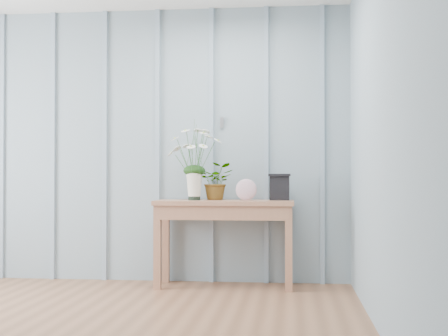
# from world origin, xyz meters

# --- Properties ---
(room_shell) EXTENTS (4.00, 4.50, 2.50)m
(room_shell) POSITION_xyz_m (0.00, 0.92, 1.99)
(room_shell) COLOR #8EA2AD
(room_shell) RESTS_ON ground
(sideboard) EXTENTS (1.20, 0.45, 0.75)m
(sideboard) POSITION_xyz_m (0.90, 1.99, 0.64)
(sideboard) COLOR #9E694C
(sideboard) RESTS_ON ground
(daisy_vase) EXTENTS (0.47, 0.36, 0.67)m
(daisy_vase) POSITION_xyz_m (0.63, 1.99, 1.17)
(daisy_vase) COLOR black
(daisy_vase) RESTS_ON sideboard
(spider_plant) EXTENTS (0.31, 0.28, 0.33)m
(spider_plant) POSITION_xyz_m (0.82, 2.09, 0.91)
(spider_plant) COLOR black
(spider_plant) RESTS_ON sideboard
(felt_disc_vessel) EXTENTS (0.19, 0.07, 0.19)m
(felt_disc_vessel) POSITION_xyz_m (1.09, 1.98, 0.84)
(felt_disc_vessel) COLOR #99597B
(felt_disc_vessel) RESTS_ON sideboard
(carved_box) EXTENTS (0.19, 0.15, 0.23)m
(carved_box) POSITION_xyz_m (1.37, 2.05, 0.87)
(carved_box) COLOR black
(carved_box) RESTS_ON sideboard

